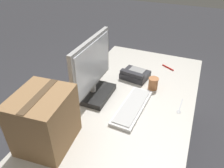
{
  "coord_description": "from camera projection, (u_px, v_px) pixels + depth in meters",
  "views": [
    {
      "loc": [
        -1.14,
        -0.37,
        1.69
      ],
      "look_at": [
        -0.01,
        0.1,
        0.87
      ],
      "focal_mm": 35.0,
      "sensor_mm": 36.0,
      "label": 1
    }
  ],
  "objects": [
    {
      "name": "monitor",
      "position": [
        92.0,
        74.0,
        1.52
      ],
      "size": [
        0.51,
        0.25,
        0.44
      ],
      "color": "black",
      "rests_on": "office_desk"
    },
    {
      "name": "desk_phone",
      "position": [
        135.0,
        74.0,
        1.81
      ],
      "size": [
        0.21,
        0.23,
        0.08
      ],
      "rotation": [
        0.0,
        0.0,
        -0.15
      ],
      "color": "#2D2D33",
      "rests_on": "office_desk"
    },
    {
      "name": "ground_plane",
      "position": [
        123.0,
        167.0,
        1.93
      ],
      "size": [
        12.0,
        12.0,
        0.0
      ],
      "primitive_type": "plane",
      "color": "#38383D"
    },
    {
      "name": "paper_cup_right",
      "position": [
        153.0,
        83.0,
        1.67
      ],
      "size": [
        0.08,
        0.08,
        0.09
      ],
      "color": "#BC7547",
      "rests_on": "office_desk"
    },
    {
      "name": "office_desk",
      "position": [
        124.0,
        140.0,
        1.73
      ],
      "size": [
        1.8,
        0.9,
        0.72
      ],
      "color": "beige",
      "rests_on": "ground_plane"
    },
    {
      "name": "keyboard",
      "position": [
        132.0,
        107.0,
        1.49
      ],
      "size": [
        0.45,
        0.17,
        0.03
      ],
      "rotation": [
        0.0,
        0.0,
        -0.06
      ],
      "color": "silver",
      "rests_on": "office_desk"
    },
    {
      "name": "cardboard_box",
      "position": [
        45.0,
        120.0,
        1.17
      ],
      "size": [
        0.33,
        0.3,
        0.33
      ],
      "rotation": [
        0.0,
        0.0,
        0.09
      ],
      "color": "#9E754C",
      "rests_on": "office_desk"
    },
    {
      "name": "spoon",
      "position": [
        180.0,
        109.0,
        1.49
      ],
      "size": [
        0.17,
        0.03,
        0.0
      ],
      "rotation": [
        0.0,
        0.0,
        3.1
      ],
      "color": "silver",
      "rests_on": "office_desk"
    },
    {
      "name": "pen_marker",
      "position": [
        168.0,
        67.0,
        1.96
      ],
      "size": [
        0.08,
        0.11,
        0.01
      ],
      "rotation": [
        0.0,
        0.0,
        1.03
      ],
      "color": "red",
      "rests_on": "office_desk"
    }
  ]
}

